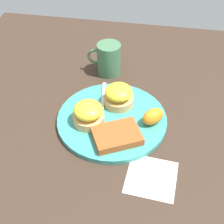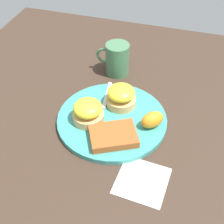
{
  "view_description": "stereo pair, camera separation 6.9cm",
  "coord_description": "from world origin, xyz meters",
  "px_view_note": "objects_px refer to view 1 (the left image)",
  "views": [
    {
      "loc": [
        -0.1,
        0.58,
        0.59
      ],
      "look_at": [
        0.0,
        0.0,
        0.03
      ],
      "focal_mm": 50.0,
      "sensor_mm": 36.0,
      "label": 1
    },
    {
      "loc": [
        -0.17,
        0.56,
        0.59
      ],
      "look_at": [
        0.0,
        0.0,
        0.03
      ],
      "focal_mm": 50.0,
      "sensor_mm": 36.0,
      "label": 2
    }
  ],
  "objects_px": {
    "sandwich_benedict_right": "(88,114)",
    "cup": "(108,59)",
    "sandwich_benedict_left": "(119,96)",
    "orange_wedge": "(153,116)",
    "hashbrown_patty": "(117,135)",
    "fork": "(102,112)"
  },
  "relations": [
    {
      "from": "sandwich_benedict_left",
      "to": "sandwich_benedict_right",
      "type": "xyz_separation_m",
      "value": [
        0.06,
        0.08,
        0.0
      ]
    },
    {
      "from": "hashbrown_patty",
      "to": "orange_wedge",
      "type": "distance_m",
      "value": 0.11
    },
    {
      "from": "sandwich_benedict_left",
      "to": "fork",
      "type": "bearing_deg",
      "value": 48.36
    },
    {
      "from": "hashbrown_patty",
      "to": "fork",
      "type": "xyz_separation_m",
      "value": [
        0.05,
        -0.08,
        -0.01
      ]
    },
    {
      "from": "hashbrown_patty",
      "to": "fork",
      "type": "distance_m",
      "value": 0.1
    },
    {
      "from": "sandwich_benedict_left",
      "to": "sandwich_benedict_right",
      "type": "height_order",
      "value": "same"
    },
    {
      "from": "orange_wedge",
      "to": "cup",
      "type": "height_order",
      "value": "cup"
    },
    {
      "from": "hashbrown_patty",
      "to": "cup",
      "type": "xyz_separation_m",
      "value": [
        0.07,
        -0.28,
        0.03
      ]
    },
    {
      "from": "sandwich_benedict_right",
      "to": "cup",
      "type": "height_order",
      "value": "cup"
    },
    {
      "from": "hashbrown_patty",
      "to": "sandwich_benedict_right",
      "type": "bearing_deg",
      "value": -28.85
    },
    {
      "from": "sandwich_benedict_right",
      "to": "hashbrown_patty",
      "type": "bearing_deg",
      "value": 151.15
    },
    {
      "from": "hashbrown_patty",
      "to": "orange_wedge",
      "type": "xyz_separation_m",
      "value": [
        -0.08,
        -0.07,
        0.01
      ]
    },
    {
      "from": "sandwich_benedict_left",
      "to": "fork",
      "type": "xyz_separation_m",
      "value": [
        0.04,
        0.04,
        -0.03
      ]
    },
    {
      "from": "sandwich_benedict_left",
      "to": "orange_wedge",
      "type": "relative_size",
      "value": 1.34
    },
    {
      "from": "sandwich_benedict_left",
      "to": "fork",
      "type": "distance_m",
      "value": 0.06
    },
    {
      "from": "cup",
      "to": "fork",
      "type": "bearing_deg",
      "value": 95.61
    },
    {
      "from": "sandwich_benedict_left",
      "to": "sandwich_benedict_right",
      "type": "relative_size",
      "value": 1.0
    },
    {
      "from": "hashbrown_patty",
      "to": "cup",
      "type": "distance_m",
      "value": 0.29
    },
    {
      "from": "hashbrown_patty",
      "to": "orange_wedge",
      "type": "height_order",
      "value": "orange_wedge"
    },
    {
      "from": "sandwich_benedict_right",
      "to": "cup",
      "type": "distance_m",
      "value": 0.24
    },
    {
      "from": "orange_wedge",
      "to": "cup",
      "type": "bearing_deg",
      "value": -53.87
    },
    {
      "from": "hashbrown_patty",
      "to": "orange_wedge",
      "type": "relative_size",
      "value": 1.88
    }
  ]
}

